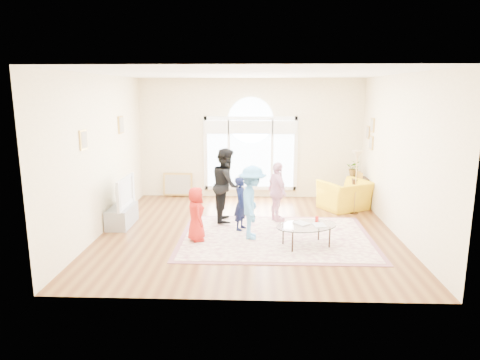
{
  "coord_description": "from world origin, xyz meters",
  "views": [
    {
      "loc": [
        0.15,
        -8.51,
        2.88
      ],
      "look_at": [
        -0.18,
        0.3,
        1.03
      ],
      "focal_mm": 32.0,
      "sensor_mm": 36.0,
      "label": 1
    }
  ],
  "objects_px": {
    "tv_console": "(122,216)",
    "coffee_table": "(306,226)",
    "television": "(121,192)",
    "area_rug": "(276,237)",
    "armchair": "(345,195)"
  },
  "relations": [
    {
      "from": "area_rug",
      "to": "coffee_table",
      "type": "distance_m",
      "value": 0.83
    },
    {
      "from": "area_rug",
      "to": "coffee_table",
      "type": "height_order",
      "value": "coffee_table"
    },
    {
      "from": "area_rug",
      "to": "television",
      "type": "height_order",
      "value": "television"
    },
    {
      "from": "tv_console",
      "to": "television",
      "type": "xyz_separation_m",
      "value": [
        0.01,
        -0.0,
        0.53
      ]
    },
    {
      "from": "television",
      "to": "coffee_table",
      "type": "relative_size",
      "value": 0.83
    },
    {
      "from": "television",
      "to": "coffee_table",
      "type": "bearing_deg",
      "value": -16.77
    },
    {
      "from": "area_rug",
      "to": "coffee_table",
      "type": "relative_size",
      "value": 2.65
    },
    {
      "from": "area_rug",
      "to": "television",
      "type": "distance_m",
      "value": 3.45
    },
    {
      "from": "coffee_table",
      "to": "television",
      "type": "bearing_deg",
      "value": 143.65
    },
    {
      "from": "tv_console",
      "to": "television",
      "type": "bearing_deg",
      "value": -0.0
    },
    {
      "from": "armchair",
      "to": "television",
      "type": "bearing_deg",
      "value": -12.98
    },
    {
      "from": "area_rug",
      "to": "tv_console",
      "type": "relative_size",
      "value": 3.6
    },
    {
      "from": "tv_console",
      "to": "area_rug",
      "type": "bearing_deg",
      "value": -11.51
    },
    {
      "from": "television",
      "to": "coffee_table",
      "type": "height_order",
      "value": "television"
    },
    {
      "from": "tv_console",
      "to": "coffee_table",
      "type": "relative_size",
      "value": 0.73
    }
  ]
}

